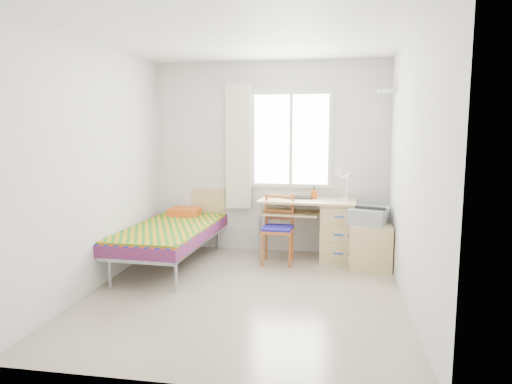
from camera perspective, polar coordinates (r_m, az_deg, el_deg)
floor at (r=4.85m, az=-1.34°, el=-12.53°), size 3.50×3.50×0.00m
ceiling at (r=4.64m, az=-1.44°, el=19.18°), size 3.50×3.50×0.00m
wall_back at (r=6.28m, az=1.67°, el=4.29°), size 3.20×0.00×3.20m
wall_left at (r=5.11m, az=-19.29°, el=3.05°), size 0.00×3.50×3.50m
wall_right at (r=4.54m, az=18.88°, el=2.52°), size 0.00×3.50×3.50m
window at (r=6.22m, az=4.41°, el=6.54°), size 1.10×0.04×1.30m
curtain at (r=6.28m, az=-2.23°, el=5.66°), size 0.35×0.05×1.70m
floating_shelf at (r=5.91m, az=15.99°, el=12.02°), size 0.20×0.32×0.03m
bed at (r=5.85m, az=-10.35°, el=-4.85°), size 1.01×2.02×0.86m
desk at (r=6.03m, az=9.57°, el=-4.39°), size 1.28×0.64×0.78m
chair at (r=5.79m, az=2.86°, el=-4.05°), size 0.40×0.40×0.88m
cabinet at (r=5.78m, az=14.05°, el=-6.57°), size 0.51×0.46×0.55m
printer at (r=5.73m, az=14.01°, el=-2.84°), size 0.54×0.58×0.20m
laptop at (r=6.01m, az=5.22°, el=-0.75°), size 0.38×0.25×0.03m
pen_cup at (r=6.08m, az=7.27°, el=-0.33°), size 0.11×0.11×0.10m
task_lamp at (r=5.87m, az=10.72°, el=1.40°), size 0.23×0.33×0.42m
book at (r=5.99m, az=4.68°, el=-2.75°), size 0.25×0.30×0.02m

